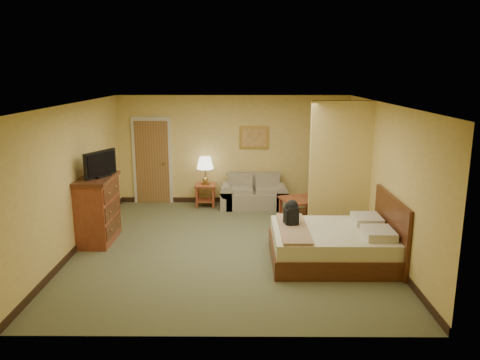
{
  "coord_description": "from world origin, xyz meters",
  "views": [
    {
      "loc": [
        0.23,
        -8.09,
        3.13
      ],
      "look_at": [
        0.18,
        0.6,
        1.12
      ],
      "focal_mm": 35.0,
      "sensor_mm": 36.0,
      "label": 1
    }
  ],
  "objects_px": {
    "loveseat": "(254,197)",
    "coffee_table": "(301,205)",
    "dresser": "(98,209)",
    "bed": "(337,244)"
  },
  "relations": [
    {
      "from": "coffee_table",
      "to": "dresser",
      "type": "bearing_deg",
      "value": -162.19
    },
    {
      "from": "coffee_table",
      "to": "bed",
      "type": "distance_m",
      "value": 2.23
    },
    {
      "from": "bed",
      "to": "dresser",
      "type": "bearing_deg",
      "value": 167.75
    },
    {
      "from": "loveseat",
      "to": "coffee_table",
      "type": "height_order",
      "value": "loveseat"
    },
    {
      "from": "dresser",
      "to": "bed",
      "type": "height_order",
      "value": "dresser"
    },
    {
      "from": "loveseat",
      "to": "coffee_table",
      "type": "xyz_separation_m",
      "value": [
        0.98,
        -1.02,
        0.09
      ]
    },
    {
      "from": "loveseat",
      "to": "coffee_table",
      "type": "bearing_deg",
      "value": -46.25
    },
    {
      "from": "loveseat",
      "to": "coffee_table",
      "type": "relative_size",
      "value": 1.62
    },
    {
      "from": "bed",
      "to": "loveseat",
      "type": "bearing_deg",
      "value": 112.24
    },
    {
      "from": "coffee_table",
      "to": "dresser",
      "type": "distance_m",
      "value": 4.16
    }
  ]
}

